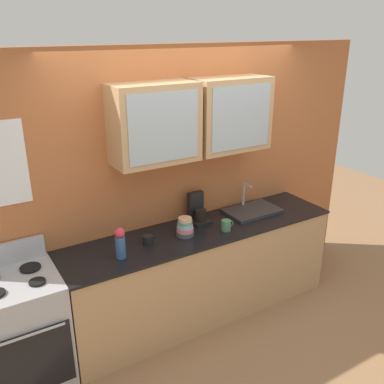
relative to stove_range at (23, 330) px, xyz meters
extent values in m
plane|color=#936B47|center=(1.66, 0.00, -0.46)|extent=(10.00, 10.00, 0.00)
cube|color=#B76638|center=(1.66, 0.37, 0.81)|extent=(4.22, 0.10, 2.53)
cube|color=tan|center=(1.27, 0.15, 1.46)|extent=(0.73, 0.34, 0.66)
cube|color=#9EADB7|center=(1.27, -0.03, 1.46)|extent=(0.62, 0.01, 0.56)
cube|color=tan|center=(2.04, 0.15, 1.46)|extent=(0.73, 0.34, 0.66)
cube|color=#9EADB7|center=(2.04, -0.03, 1.46)|extent=(0.62, 0.01, 0.56)
cube|color=tan|center=(1.66, 0.00, -0.02)|extent=(2.66, 0.62, 0.89)
cube|color=black|center=(1.66, 0.00, 0.44)|extent=(2.68, 0.65, 0.02)
cube|color=#ADAFB5|center=(0.00, 0.00, -0.01)|extent=(0.64, 0.62, 0.91)
cube|color=black|center=(0.00, -0.31, -0.08)|extent=(0.58, 0.01, 0.54)
cylinder|color=#ADAFB5|center=(0.00, -0.34, 0.19)|extent=(0.51, 0.02, 0.02)
cube|color=#ADAFB5|center=(0.00, 0.29, 0.54)|extent=(0.60, 0.04, 0.18)
cylinder|color=black|center=(0.14, -0.12, 0.46)|extent=(0.12, 0.12, 0.02)
cylinder|color=black|center=(0.14, 0.12, 0.46)|extent=(0.16, 0.16, 0.02)
cube|color=#2D2D30|center=(2.31, 0.07, 0.46)|extent=(0.54, 0.36, 0.03)
cylinder|color=#ADAFB5|center=(2.31, 0.22, 0.59)|extent=(0.02, 0.02, 0.23)
cylinder|color=#ADAFB5|center=(2.31, 0.16, 0.71)|extent=(0.02, 0.12, 0.02)
cylinder|color=#4C4C54|center=(1.47, -0.01, 0.47)|extent=(0.16, 0.16, 0.04)
cylinder|color=#D87F84|center=(1.47, -0.01, 0.50)|extent=(0.15, 0.15, 0.05)
cylinder|color=#8CB7E0|center=(1.47, -0.01, 0.54)|extent=(0.14, 0.14, 0.04)
cylinder|color=#669972|center=(1.47, -0.01, 0.57)|extent=(0.13, 0.13, 0.04)
cylinder|color=#E0AD7F|center=(1.47, -0.01, 0.60)|extent=(0.12, 0.12, 0.04)
cylinder|color=#33598C|center=(0.82, -0.09, 0.54)|extent=(0.08, 0.08, 0.19)
sphere|color=#D8333F|center=(0.82, -0.09, 0.67)|extent=(0.08, 0.08, 0.08)
cylinder|color=#4C7F59|center=(1.84, -0.13, 0.50)|extent=(0.09, 0.09, 0.10)
torus|color=#4C7F59|center=(1.89, -0.13, 0.50)|extent=(0.06, 0.01, 0.06)
cylinder|color=black|center=(1.10, 0.01, 0.49)|extent=(0.09, 0.09, 0.08)
torus|color=black|center=(1.15, 0.01, 0.49)|extent=(0.05, 0.01, 0.05)
cube|color=black|center=(1.72, 0.14, 0.46)|extent=(0.17, 0.20, 0.03)
cylinder|color=black|center=(1.72, 0.12, 0.53)|extent=(0.11, 0.11, 0.11)
cube|color=black|center=(1.72, 0.21, 0.61)|extent=(0.15, 0.06, 0.26)
camera|label=1|loc=(-0.29, -3.01, 2.21)|focal=40.15mm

